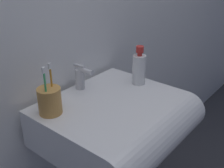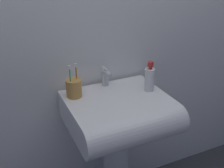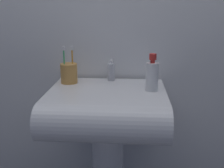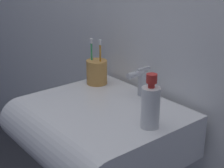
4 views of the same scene
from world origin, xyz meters
name	(u,v)px [view 4 (image 4 of 4)]	position (x,y,z in m)	size (l,w,h in m)	color
sink_basin	(94,131)	(0.00, -0.06, 0.76)	(0.53, 0.49, 0.15)	white
faucet	(142,81)	(0.01, 0.16, 0.89)	(0.04, 0.10, 0.11)	silver
toothbrush_cup	(97,72)	(-0.20, 0.11, 0.89)	(0.08, 0.08, 0.18)	#D19347
soap_bottle	(151,106)	(0.20, 0.01, 0.91)	(0.06, 0.06, 0.17)	white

